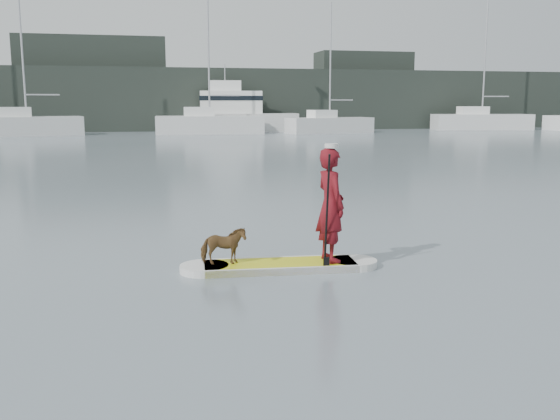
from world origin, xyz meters
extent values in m
plane|color=slate|center=(0.00, 0.00, 0.00)|extent=(140.00, 140.00, 0.00)
cube|color=#CDCF13|center=(-3.93, -0.95, 0.06)|extent=(2.56, 1.02, 0.12)
cylinder|color=silver|center=(-5.18, -0.83, 0.06)|extent=(0.80, 0.80, 0.12)
cylinder|color=silver|center=(-2.69, -1.06, 0.06)|extent=(0.80, 0.80, 0.12)
cube|color=silver|center=(-3.90, -0.58, 0.06)|extent=(2.50, 0.28, 0.12)
cube|color=silver|center=(-3.97, -1.31, 0.06)|extent=(2.50, 0.28, 0.12)
imported|color=maroon|center=(-3.09, -1.02, 1.06)|extent=(0.55, 0.75, 1.88)
cylinder|color=silver|center=(-3.09, -1.02, 2.04)|extent=(0.22, 0.22, 0.07)
imported|color=#52361C|center=(-4.86, -0.86, 0.43)|extent=(0.75, 0.37, 0.62)
cylinder|color=black|center=(-3.25, -1.32, 1.00)|extent=(0.06, 0.30, 1.89)
cube|color=black|center=(-3.25, -1.32, 0.10)|extent=(0.10, 0.03, 0.32)
cube|color=silver|center=(-14.85, 44.65, 0.78)|extent=(9.13, 4.60, 1.57)
cube|color=white|center=(-15.71, 44.48, 1.96)|extent=(2.80, 2.49, 0.78)
cylinder|color=#B7B7BC|center=(-14.85, 44.65, 7.05)|extent=(0.16, 0.16, 10.96)
cylinder|color=#B7B7BC|center=(-13.54, 44.92, 3.36)|extent=(2.65, 0.65, 0.11)
cube|color=silver|center=(0.27, 44.50, 0.78)|extent=(9.51, 3.54, 1.55)
cube|color=white|center=(-0.66, 44.56, 1.94)|extent=(2.75, 2.20, 0.78)
cylinder|color=#B7B7BC|center=(0.27, 44.50, 7.55)|extent=(0.16, 0.16, 12.00)
cylinder|color=#B7B7BC|center=(1.60, 44.40, 3.33)|extent=(2.67, 0.30, 0.11)
cube|color=silver|center=(10.98, 43.55, 0.69)|extent=(8.18, 3.99, 1.37)
cube|color=white|center=(10.21, 43.40, 1.72)|extent=(2.49, 2.17, 0.69)
cylinder|color=#B7B7BC|center=(10.98, 43.55, 6.37)|extent=(0.14, 0.14, 10.00)
cylinder|color=#B7B7BC|center=(12.14, 43.77, 2.94)|extent=(2.33, 0.54, 0.10)
cube|color=silver|center=(28.08, 46.68, 0.77)|extent=(10.09, 4.51, 1.55)
cube|color=white|center=(27.12, 46.85, 1.94)|extent=(3.03, 2.45, 0.77)
cylinder|color=#B7B7BC|center=(28.08, 46.68, 7.97)|extent=(0.15, 0.15, 12.83)
cylinder|color=#B7B7BC|center=(29.39, 46.45, 3.32)|extent=(2.63, 0.57, 0.11)
cube|color=silver|center=(3.71, 47.87, 0.85)|extent=(10.67, 4.28, 1.70)
cube|color=white|center=(2.68, 47.98, 2.74)|extent=(5.95, 3.15, 2.08)
cube|color=white|center=(2.16, 48.03, 4.25)|extent=(3.08, 2.06, 0.94)
cube|color=black|center=(2.68, 47.98, 3.12)|extent=(6.06, 3.23, 0.42)
cylinder|color=#B7B7BC|center=(2.16, 48.03, 5.48)|extent=(0.09, 0.09, 1.51)
cube|color=black|center=(0.00, 53.00, 3.00)|extent=(90.00, 6.00, 6.00)
cube|color=black|center=(-10.00, 54.00, 4.50)|extent=(14.00, 4.00, 9.00)
cube|color=black|center=(18.00, 54.00, 4.00)|extent=(10.00, 4.00, 8.00)
camera|label=1|loc=(-6.20, -10.71, 2.74)|focal=40.00mm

